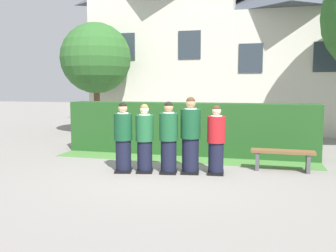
% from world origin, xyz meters
% --- Properties ---
extents(ground_plane, '(60.00, 60.00, 0.00)m').
position_xyz_m(ground_plane, '(0.00, 0.00, 0.00)').
color(ground_plane, gray).
extents(student_front_row_0, '(0.46, 0.54, 1.57)m').
position_xyz_m(student_front_row_0, '(-1.00, -0.18, 0.75)').
color(student_front_row_0, black).
rests_on(student_front_row_0, ground).
extents(student_front_row_1, '(0.44, 0.50, 1.54)m').
position_xyz_m(student_front_row_1, '(-0.52, -0.08, 0.73)').
color(student_front_row_1, black).
rests_on(student_front_row_1, ground).
extents(student_front_row_2, '(0.44, 0.51, 1.59)m').
position_xyz_m(student_front_row_2, '(0.02, -0.02, 0.76)').
color(student_front_row_2, black).
rests_on(student_front_row_2, ground).
extents(student_front_row_3, '(0.46, 0.54, 1.70)m').
position_xyz_m(student_front_row_3, '(0.49, 0.10, 0.81)').
color(student_front_row_3, black).
rests_on(student_front_row_3, ground).
extents(student_in_red_blazer, '(0.40, 0.46, 1.52)m').
position_xyz_m(student_in_red_blazer, '(1.05, 0.14, 0.72)').
color(student_in_red_blazer, black).
rests_on(student_in_red_blazer, ground).
extents(hedge, '(7.00, 0.70, 1.46)m').
position_xyz_m(hedge, '(0.00, 2.27, 0.73)').
color(hedge, '#214C1E').
rests_on(hedge, ground).
extents(school_building_main, '(6.32, 4.70, 6.59)m').
position_xyz_m(school_building_main, '(2.86, 8.91, 3.38)').
color(school_building_main, beige).
rests_on(school_building_main, ground).
extents(school_building_annex, '(6.46, 3.52, 7.54)m').
position_xyz_m(school_building_annex, '(-2.24, 8.34, 3.86)').
color(school_building_annex, beige).
rests_on(school_building_annex, ground).
extents(oak_tree_left, '(2.75, 2.75, 4.38)m').
position_xyz_m(oak_tree_left, '(-4.37, 5.53, 2.99)').
color(oak_tree_left, brown).
rests_on(oak_tree_left, ground).
extents(wooden_bench, '(1.41, 0.38, 0.48)m').
position_xyz_m(wooden_bench, '(2.49, 0.79, 0.35)').
color(wooden_bench, brown).
rests_on(wooden_bench, ground).
extents(lawn_strip, '(7.00, 0.90, 0.01)m').
position_xyz_m(lawn_strip, '(0.00, 1.47, 0.00)').
color(lawn_strip, '#477A38').
rests_on(lawn_strip, ground).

